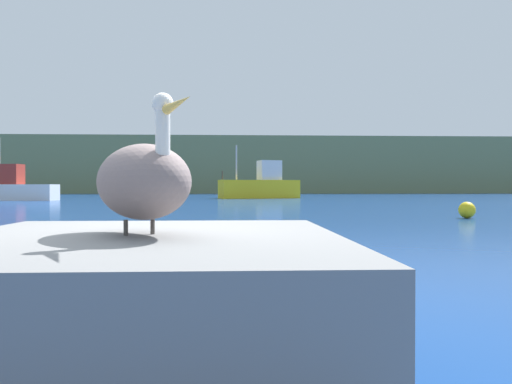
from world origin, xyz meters
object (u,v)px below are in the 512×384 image
(fishing_boat_white, at_px, (17,187))
(pelican, at_px, (142,181))
(fishing_boat_yellow, at_px, (261,186))
(mooring_buoy, at_px, (467,210))

(fishing_boat_white, bearing_deg, pelican, 124.13)
(pelican, distance_m, fishing_boat_white, 35.38)
(fishing_boat_yellow, distance_m, mooring_buoy, 25.80)
(mooring_buoy, bearing_deg, pelican, -123.18)
(pelican, bearing_deg, fishing_boat_white, 174.50)
(pelican, height_order, fishing_boat_white, fishing_boat_white)
(fishing_boat_white, xyz_separation_m, mooring_buoy, (21.89, -20.43, -0.64))
(mooring_buoy, bearing_deg, fishing_boat_yellow, 100.84)
(pelican, bearing_deg, mooring_buoy, 118.01)
(pelican, xyz_separation_m, fishing_boat_white, (-14.01, 32.49, -0.14))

